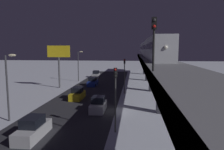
{
  "coord_description": "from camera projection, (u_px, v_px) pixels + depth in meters",
  "views": [
    {
      "loc": [
        -2.9,
        26.8,
        8.18
      ],
      "look_at": [
        2.17,
        -20.38,
        2.3
      ],
      "focal_mm": 33.62,
      "sensor_mm": 36.0,
      "label": 1
    }
  ],
  "objects": [
    {
      "name": "sedan_silver",
      "position": [
        96.0,
        75.0,
        60.81
      ],
      "size": [
        1.8,
        4.21,
        1.97
      ],
      "color": "#B2B2B7",
      "rests_on": "ground_plane"
    },
    {
      "name": "ground_plane",
      "position": [
        112.0,
        111.0,
        27.75
      ],
      "size": [
        240.0,
        240.0,
        0.0
      ],
      "primitive_type": "plane",
      "color": "silver"
    },
    {
      "name": "sedan_yellow",
      "position": [
        77.0,
        94.0,
        34.51
      ],
      "size": [
        1.8,
        4.22,
        1.97
      ],
      "color": "gold",
      "rests_on": "ground_plane"
    },
    {
      "name": "traffic_light_mid",
      "position": [
        124.0,
        71.0,
        38.26
      ],
      "size": [
        0.32,
        0.44,
        6.4
      ],
      "color": "#2D2D2D",
      "rests_on": "ground_plane"
    },
    {
      "name": "subway_train",
      "position": [
        149.0,
        49.0,
        51.23
      ],
      "size": [
        2.94,
        55.47,
        3.4
      ],
      "color": "#B7BABF",
      "rests_on": "elevated_railway"
    },
    {
      "name": "sedan_silver_2",
      "position": [
        33.0,
        129.0,
        19.44
      ],
      "size": [
        1.8,
        4.65,
        1.97
      ],
      "color": "#B2B2B7",
      "rests_on": "ground_plane"
    },
    {
      "name": "sedan_blue",
      "position": [
        93.0,
        82.0,
        47.14
      ],
      "size": [
        1.91,
        4.37,
        1.97
      ],
      "color": "navy",
      "rests_on": "ground_plane"
    },
    {
      "name": "elevated_railway",
      "position": [
        162.0,
        70.0,
        26.39
      ],
      "size": [
        5.0,
        98.74,
        6.51
      ],
      "color": "slate",
      "rests_on": "ground_plane"
    },
    {
      "name": "sedan_silver_3",
      "position": [
        98.0,
        105.0,
        27.77
      ],
      "size": [
        1.8,
        4.02,
        1.97
      ],
      "rotation": [
        0.0,
        0.0,
        3.14
      ],
      "color": "#B2B2B7",
      "rests_on": "ground_plane"
    },
    {
      "name": "avenue_asphalt",
      "position": [
        75.0,
        110.0,
        28.28
      ],
      "size": [
        11.0,
        98.74,
        0.01
      ],
      "primitive_type": "cube",
      "color": "#28282D",
      "rests_on": "ground_plane"
    },
    {
      "name": "traffic_light_near",
      "position": [
        115.0,
        91.0,
        20.22
      ],
      "size": [
        0.32,
        0.44,
        6.4
      ],
      "color": "#2D2D2D",
      "rests_on": "ground_plane"
    },
    {
      "name": "street_lamp_near",
      "position": [
        9.0,
        79.0,
        23.4
      ],
      "size": [
        1.35,
        0.44,
        7.65
      ],
      "color": "#38383D",
      "rests_on": "ground_plane"
    },
    {
      "name": "street_lamp_far",
      "position": [
        79.0,
        62.0,
        53.01
      ],
      "size": [
        1.35,
        0.44,
        7.65
      ],
      "color": "#38383D",
      "rests_on": "ground_plane"
    },
    {
      "name": "commercial_billboard",
      "position": [
        59.0,
        56.0,
        43.74
      ],
      "size": [
        4.8,
        0.36,
        8.9
      ],
      "color": "#4C4C51",
      "rests_on": "ground_plane"
    },
    {
      "name": "rail_signal",
      "position": [
        154.0,
        35.0,
        15.5
      ],
      "size": [
        0.36,
        0.41,
        4.0
      ],
      "color": "black",
      "rests_on": "elevated_railway"
    }
  ]
}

